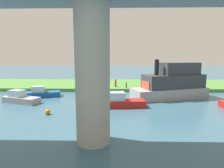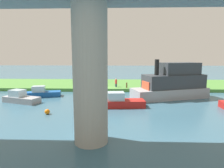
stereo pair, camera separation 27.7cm
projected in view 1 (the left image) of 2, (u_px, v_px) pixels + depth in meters
ground_plane at (104, 92)px, 29.64m from camera, size 160.00×160.00×0.00m
grassy_bank at (106, 85)px, 35.53m from camera, size 80.00×12.00×0.50m
bridge_pylon at (92, 75)px, 11.86m from camera, size 2.17×2.17×8.85m
person_on_bank at (116, 83)px, 31.28m from camera, size 0.49×0.49×1.39m
mooring_post at (126, 85)px, 30.34m from camera, size 0.20×0.20×0.84m
motorboat_white at (172, 84)px, 25.38m from camera, size 10.57×6.33×5.13m
pontoon_yellow at (20, 98)px, 22.86m from camera, size 4.82×3.00×1.51m
motorboat_red at (42, 93)px, 26.05m from camera, size 4.75×2.63×1.50m
riverboat_paddlewheel at (121, 102)px, 20.96m from camera, size 5.07×2.15×1.65m
marker_buoy at (48, 112)px, 18.29m from camera, size 0.50×0.50×0.50m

